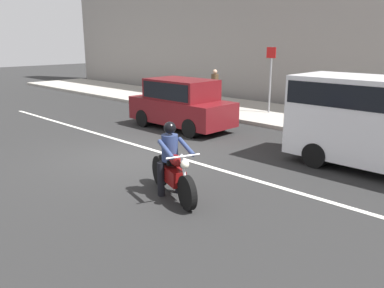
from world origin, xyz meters
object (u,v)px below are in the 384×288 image
Objects in this scene: parked_hatchback_maroon at (181,103)px; pedestrian_bystander at (215,85)px; motorcycle_with_rider_denim_blue at (172,167)px; street_sign_post at (270,73)px.

parked_hatchback_maroon is 4.44m from pedestrian_bystander.
street_sign_post is at bearing 112.12° from motorcycle_with_rider_denim_blue.
street_sign_post is 1.62× the size of pedestrian_bystander.
pedestrian_bystander is (-6.42, 8.64, 0.48)m from motorcycle_with_rider_denim_blue.
street_sign_post is at bearing 79.07° from parked_hatchback_maroon.
street_sign_post reaches higher than pedestrian_bystander.
motorcycle_with_rider_denim_blue is 0.51× the size of parked_hatchback_maroon.
street_sign_post reaches higher than motorcycle_with_rider_denim_blue.
street_sign_post is (-3.67, 9.03, 1.15)m from motorcycle_with_rider_denim_blue.
parked_hatchback_maroon is at bearing -100.93° from street_sign_post.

